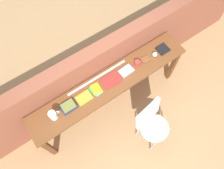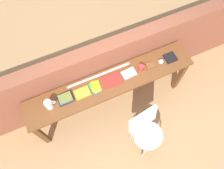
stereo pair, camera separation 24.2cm
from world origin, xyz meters
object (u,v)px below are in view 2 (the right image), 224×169
(magazine_cycling, at_px, (82,93))
(book_repair_rightmost, at_px, (170,58))
(book_open_centre, at_px, (112,80))
(pamphlet_pile_colourful, at_px, (96,87))
(leather_journal_brown, at_px, (150,65))
(book_stack_leftmost, at_px, (65,98))
(sports_ball_small, at_px, (161,62))
(mug, at_px, (141,67))
(pitcher_white, at_px, (49,104))
(chair_white_moulded, at_px, (146,130))

(magazine_cycling, relative_size, book_repair_rightmost, 1.23)
(book_open_centre, bearing_deg, pamphlet_pile_colourful, -178.44)
(book_open_centre, relative_size, leather_journal_brown, 2.13)
(book_stack_leftmost, xyz_separation_m, leather_journal_brown, (1.30, -0.01, -0.01))
(sports_ball_small, bearing_deg, book_repair_rightmost, 4.17)
(book_open_centre, bearing_deg, sports_ball_small, -0.35)
(book_stack_leftmost, xyz_separation_m, magazine_cycling, (0.24, -0.01, -0.01))
(book_open_centre, xyz_separation_m, mug, (0.46, -0.00, 0.04))
(book_stack_leftmost, bearing_deg, magazine_cycling, -3.07)
(sports_ball_small, xyz_separation_m, book_repair_rightmost, (0.17, 0.01, -0.02))
(book_open_centre, distance_m, book_repair_rightmost, 0.94)
(sports_ball_small, distance_m, book_repair_rightmost, 0.17)
(book_stack_leftmost, distance_m, mug, 1.15)
(magazine_cycling, bearing_deg, pitcher_white, -179.91)
(pamphlet_pile_colourful, distance_m, leather_journal_brown, 0.86)
(leather_journal_brown, distance_m, book_repair_rightmost, 0.33)
(pitcher_white, xyz_separation_m, book_open_centre, (0.91, 0.02, -0.07))
(leather_journal_brown, bearing_deg, magazine_cycling, -174.63)
(book_stack_leftmost, xyz_separation_m, mug, (1.15, -0.01, 0.02))
(book_stack_leftmost, relative_size, book_repair_rightmost, 1.18)
(book_stack_leftmost, distance_m, book_open_centre, 0.69)
(chair_white_moulded, distance_m, magazine_cycling, 1.06)
(chair_white_moulded, distance_m, mug, 0.90)
(book_open_centre, height_order, sports_ball_small, sports_ball_small)
(chair_white_moulded, relative_size, sports_ball_small, 12.24)
(leather_journal_brown, relative_size, book_repair_rightmost, 0.75)
(pamphlet_pile_colourful, distance_m, mug, 0.71)
(leather_journal_brown, bearing_deg, mug, -177.13)
(mug, height_order, leather_journal_brown, mug)
(pamphlet_pile_colourful, bearing_deg, book_stack_leftmost, 179.88)
(pamphlet_pile_colourful, height_order, book_open_centre, book_open_centre)
(magazine_cycling, distance_m, book_open_centre, 0.45)
(pitcher_white, height_order, magazine_cycling, pitcher_white)
(magazine_cycling, xyz_separation_m, book_open_centre, (0.45, 0.01, -0.00))
(chair_white_moulded, distance_m, leather_journal_brown, 0.94)
(sports_ball_small, bearing_deg, pitcher_white, 179.47)
(pamphlet_pile_colourful, bearing_deg, magazine_cycling, -176.67)
(pitcher_white, bearing_deg, chair_white_moulded, -34.31)
(magazine_cycling, distance_m, mug, 0.91)
(book_stack_leftmost, height_order, book_open_centre, book_stack_leftmost)
(magazine_cycling, distance_m, book_repair_rightmost, 1.39)
(book_stack_leftmost, bearing_deg, sports_ball_small, -1.34)
(magazine_cycling, xyz_separation_m, mug, (0.91, 0.00, 0.04))
(book_stack_leftmost, relative_size, book_open_centre, 0.74)
(pitcher_white, bearing_deg, book_open_centre, 0.99)
(sports_ball_small, bearing_deg, chair_white_moulded, -127.96)
(magazine_cycling, xyz_separation_m, pamphlet_pile_colourful, (0.20, 0.01, -0.00))
(mug, xyz_separation_m, sports_ball_small, (0.31, -0.03, -0.01))
(mug, relative_size, book_repair_rightmost, 0.63)
(mug, height_order, book_repair_rightmost, mug)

